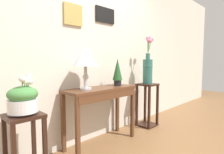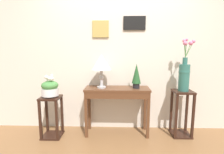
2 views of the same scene
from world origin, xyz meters
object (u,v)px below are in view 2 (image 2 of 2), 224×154
(potted_plant_on_console, at_px, (136,75))
(pedestal_stand_left, at_px, (52,117))
(flower_vase_tall_right, at_px, (184,73))
(pedestal_stand_right, at_px, (182,113))
(console_table, at_px, (117,96))
(table_lamp, at_px, (101,63))
(planter_bowl_wide_left, at_px, (50,88))

(potted_plant_on_console, xyz_separation_m, pedestal_stand_left, (-1.35, -0.12, -0.66))
(flower_vase_tall_right, bearing_deg, pedestal_stand_right, 157.25)
(console_table, height_order, pedestal_stand_right, console_table)
(pedestal_stand_left, bearing_deg, console_table, 6.61)
(table_lamp, height_order, flower_vase_tall_right, flower_vase_tall_right)
(potted_plant_on_console, bearing_deg, table_lamp, 178.06)
(pedestal_stand_left, height_order, planter_bowl_wide_left, planter_bowl_wide_left)
(potted_plant_on_console, bearing_deg, console_table, -179.49)
(table_lamp, relative_size, pedestal_stand_right, 0.72)
(table_lamp, xyz_separation_m, flower_vase_tall_right, (1.30, -0.04, -0.15))
(potted_plant_on_console, height_order, flower_vase_tall_right, flower_vase_tall_right)
(pedestal_stand_left, bearing_deg, planter_bowl_wide_left, -66.11)
(pedestal_stand_left, relative_size, planter_bowl_wide_left, 1.83)
(table_lamp, distance_m, flower_vase_tall_right, 1.31)
(console_table, distance_m, pedestal_stand_left, 1.10)
(console_table, distance_m, table_lamp, 0.59)
(pedestal_stand_left, bearing_deg, pedestal_stand_right, 2.90)
(potted_plant_on_console, relative_size, pedestal_stand_left, 0.59)
(table_lamp, relative_size, planter_bowl_wide_left, 1.48)
(table_lamp, xyz_separation_m, pedestal_stand_left, (-0.79, -0.14, -0.85))
(console_table, relative_size, table_lamp, 1.93)
(table_lamp, xyz_separation_m, pedestal_stand_right, (1.30, -0.04, -0.81))
(planter_bowl_wide_left, bearing_deg, potted_plant_on_console, 5.33)
(table_lamp, distance_m, pedestal_stand_left, 1.17)
(console_table, distance_m, potted_plant_on_console, 0.46)
(table_lamp, bearing_deg, planter_bowl_wide_left, -169.63)
(table_lamp, xyz_separation_m, planter_bowl_wide_left, (-0.79, -0.14, -0.38))
(console_table, height_order, planter_bowl_wide_left, planter_bowl_wide_left)
(pedestal_stand_right, xyz_separation_m, flower_vase_tall_right, (0.00, -0.00, 0.65))
(console_table, bearing_deg, table_lamp, 175.11)
(table_lamp, bearing_deg, flower_vase_tall_right, -1.65)
(flower_vase_tall_right, bearing_deg, console_table, 179.14)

